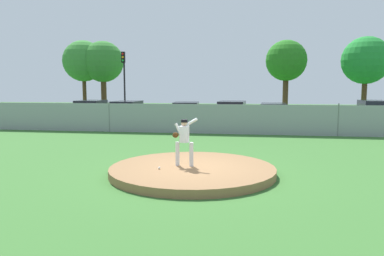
{
  "coord_description": "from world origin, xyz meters",
  "views": [
    {
      "loc": [
        1.74,
        -11.37,
        2.83
      ],
      "look_at": [
        -0.26,
        1.61,
        1.3
      ],
      "focal_mm": 34.34,
      "sensor_mm": 36.0,
      "label": 1
    }
  ],
  "objects_px": {
    "parked_car_charcoal": "(91,113)",
    "pitcher_youth": "(184,137)",
    "parked_car_burgundy": "(232,114)",
    "traffic_light_near": "(124,74)",
    "parked_car_white": "(186,114)",
    "parked_car_slate": "(273,115)",
    "parked_car_navy": "(127,113)",
    "baseball": "(159,168)",
    "parked_car_teal": "(374,115)",
    "traffic_cone_orange": "(340,123)"
  },
  "relations": [
    {
      "from": "parked_car_teal",
      "to": "parked_car_white",
      "type": "bearing_deg",
      "value": -175.99
    },
    {
      "from": "parked_car_navy",
      "to": "traffic_cone_orange",
      "type": "height_order",
      "value": "parked_car_navy"
    },
    {
      "from": "pitcher_youth",
      "to": "parked_car_navy",
      "type": "relative_size",
      "value": 0.35
    },
    {
      "from": "parked_car_burgundy",
      "to": "traffic_light_near",
      "type": "height_order",
      "value": "traffic_light_near"
    },
    {
      "from": "baseball",
      "to": "parked_car_teal",
      "type": "bearing_deg",
      "value": 54.33
    },
    {
      "from": "baseball",
      "to": "parked_car_teal",
      "type": "distance_m",
      "value": 19.0
    },
    {
      "from": "parked_car_teal",
      "to": "traffic_cone_orange",
      "type": "height_order",
      "value": "parked_car_teal"
    },
    {
      "from": "parked_car_navy",
      "to": "parked_car_slate",
      "type": "bearing_deg",
      "value": -0.75
    },
    {
      "from": "pitcher_youth",
      "to": "baseball",
      "type": "distance_m",
      "value": 1.26
    },
    {
      "from": "parked_car_slate",
      "to": "traffic_cone_orange",
      "type": "bearing_deg",
      "value": 5.81
    },
    {
      "from": "parked_car_teal",
      "to": "parked_car_burgundy",
      "type": "bearing_deg",
      "value": -176.23
    },
    {
      "from": "pitcher_youth",
      "to": "parked_car_navy",
      "type": "height_order",
      "value": "pitcher_youth"
    },
    {
      "from": "parked_car_white",
      "to": "pitcher_youth",
      "type": "bearing_deg",
      "value": -80.58
    },
    {
      "from": "parked_car_teal",
      "to": "traffic_light_near",
      "type": "relative_size",
      "value": 0.79
    },
    {
      "from": "parked_car_charcoal",
      "to": "parked_car_white",
      "type": "bearing_deg",
      "value": -2.85
    },
    {
      "from": "parked_car_teal",
      "to": "parked_car_burgundy",
      "type": "xyz_separation_m",
      "value": [
        -9.52,
        -0.63,
        -0.03
      ]
    },
    {
      "from": "parked_car_navy",
      "to": "parked_car_burgundy",
      "type": "xyz_separation_m",
      "value": [
        7.64,
        -0.14,
        0.02
      ]
    },
    {
      "from": "parked_car_slate",
      "to": "parked_car_charcoal",
      "type": "bearing_deg",
      "value": 179.61
    },
    {
      "from": "parked_car_white",
      "to": "parked_car_teal",
      "type": "relative_size",
      "value": 1.04
    },
    {
      "from": "pitcher_youth",
      "to": "parked_car_teal",
      "type": "xyz_separation_m",
      "value": [
        10.39,
        14.85,
        -0.32
      ]
    },
    {
      "from": "baseball",
      "to": "traffic_light_near",
      "type": "relative_size",
      "value": 0.01
    },
    {
      "from": "parked_car_charcoal",
      "to": "parked_car_slate",
      "type": "height_order",
      "value": "parked_car_charcoal"
    },
    {
      "from": "parked_car_slate",
      "to": "parked_car_navy",
      "type": "height_order",
      "value": "parked_car_navy"
    },
    {
      "from": "traffic_light_near",
      "to": "pitcher_youth",
      "type": "bearing_deg",
      "value": -65.52
    },
    {
      "from": "parked_car_teal",
      "to": "parked_car_burgundy",
      "type": "distance_m",
      "value": 9.54
    },
    {
      "from": "parked_car_navy",
      "to": "parked_car_white",
      "type": "bearing_deg",
      "value": -5.22
    },
    {
      "from": "parked_car_white",
      "to": "parked_car_teal",
      "type": "distance_m",
      "value": 12.74
    },
    {
      "from": "baseball",
      "to": "parked_car_burgundy",
      "type": "relative_size",
      "value": 0.02
    },
    {
      "from": "parked_car_charcoal",
      "to": "parked_car_slate",
      "type": "relative_size",
      "value": 0.93
    },
    {
      "from": "parked_car_teal",
      "to": "parked_car_navy",
      "type": "bearing_deg",
      "value": -178.39
    },
    {
      "from": "parked_car_charcoal",
      "to": "parked_car_teal",
      "type": "height_order",
      "value": "parked_car_teal"
    },
    {
      "from": "pitcher_youth",
      "to": "parked_car_slate",
      "type": "distance_m",
      "value": 14.71
    },
    {
      "from": "parked_car_white",
      "to": "traffic_cone_orange",
      "type": "xyz_separation_m",
      "value": [
        10.49,
        0.72,
        -0.54
      ]
    },
    {
      "from": "baseball",
      "to": "parked_car_charcoal",
      "type": "relative_size",
      "value": 0.02
    },
    {
      "from": "baseball",
      "to": "pitcher_youth",
      "type": "bearing_deg",
      "value": 40.3
    },
    {
      "from": "baseball",
      "to": "traffic_cone_orange",
      "type": "height_order",
      "value": "traffic_cone_orange"
    },
    {
      "from": "parked_car_burgundy",
      "to": "parked_car_navy",
      "type": "bearing_deg",
      "value": 178.93
    },
    {
      "from": "parked_car_charcoal",
      "to": "pitcher_youth",
      "type": "bearing_deg",
      "value": -56.33
    },
    {
      "from": "parked_car_white",
      "to": "parked_car_slate",
      "type": "height_order",
      "value": "parked_car_white"
    },
    {
      "from": "parked_car_white",
      "to": "parked_car_navy",
      "type": "relative_size",
      "value": 1.02
    },
    {
      "from": "parked_car_slate",
      "to": "traffic_cone_orange",
      "type": "xyz_separation_m",
      "value": [
        4.47,
        0.45,
        -0.52
      ]
    },
    {
      "from": "parked_car_white",
      "to": "traffic_light_near",
      "type": "xyz_separation_m",
      "value": [
        -6.01,
        4.32,
        2.98
      ]
    },
    {
      "from": "parked_car_navy",
      "to": "parked_car_burgundy",
      "type": "distance_m",
      "value": 7.64
    },
    {
      "from": "parked_car_charcoal",
      "to": "parked_car_teal",
      "type": "xyz_separation_m",
      "value": [
        19.94,
        0.53,
        0.03
      ]
    },
    {
      "from": "traffic_cone_orange",
      "to": "traffic_light_near",
      "type": "xyz_separation_m",
      "value": [
        -16.5,
        3.6,
        3.52
      ]
    },
    {
      "from": "pitcher_youth",
      "to": "parked_car_teal",
      "type": "bearing_deg",
      "value": 55.01
    },
    {
      "from": "parked_car_teal",
      "to": "traffic_cone_orange",
      "type": "bearing_deg",
      "value": -175.73
    },
    {
      "from": "parked_car_slate",
      "to": "traffic_light_near",
      "type": "relative_size",
      "value": 0.84
    },
    {
      "from": "traffic_cone_orange",
      "to": "parked_car_charcoal",
      "type": "bearing_deg",
      "value": -178.82
    },
    {
      "from": "parked_car_navy",
      "to": "parked_car_charcoal",
      "type": "bearing_deg",
      "value": -179.04
    }
  ]
}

